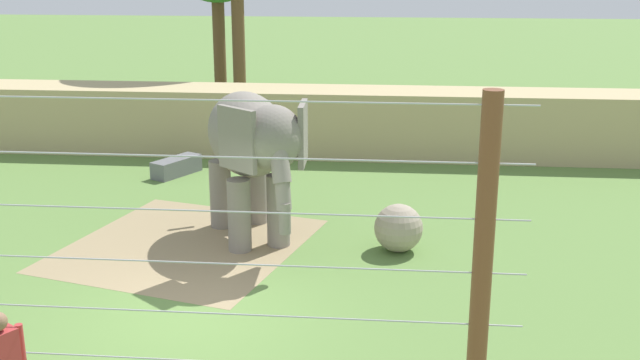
# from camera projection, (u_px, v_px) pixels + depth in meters

# --- Properties ---
(ground_plane) EXTENTS (120.00, 120.00, 0.00)m
(ground_plane) POSITION_uv_depth(u_px,v_px,m) (185.00, 316.00, 12.25)
(ground_plane) COLOR #5B7F3D
(dirt_patch) EXTENTS (5.36, 5.60, 0.01)m
(dirt_patch) POSITION_uv_depth(u_px,v_px,m) (186.00, 245.00, 15.25)
(dirt_patch) COLOR #937F5B
(dirt_patch) RESTS_ON ground
(embankment_wall) EXTENTS (36.00, 1.80, 1.86)m
(embankment_wall) POSITION_uv_depth(u_px,v_px,m) (280.00, 121.00, 22.08)
(embankment_wall) COLOR tan
(embankment_wall) RESTS_ON ground
(elephant) EXTENTS (2.70, 3.71, 2.99)m
(elephant) POSITION_uv_depth(u_px,v_px,m) (251.00, 144.00, 14.93)
(elephant) COLOR gray
(elephant) RESTS_ON ground
(enrichment_ball) EXTENTS (0.93, 0.93, 0.93)m
(enrichment_ball) POSITION_uv_depth(u_px,v_px,m) (398.00, 228.00, 14.81)
(enrichment_ball) COLOR gray
(enrichment_ball) RESTS_ON ground
(cable_fence) EXTENTS (9.47, 0.23, 4.14)m
(cable_fence) POSITION_uv_depth(u_px,v_px,m) (119.00, 256.00, 9.14)
(cable_fence) COLOR brown
(cable_fence) RESTS_ON ground
(feed_trough) EXTENTS (1.11, 1.47, 0.44)m
(feed_trough) POSITION_uv_depth(u_px,v_px,m) (176.00, 167.00, 20.01)
(feed_trough) COLOR slate
(feed_trough) RESTS_ON ground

